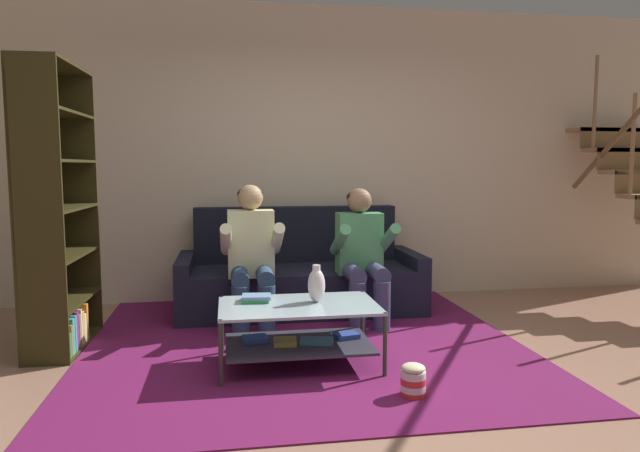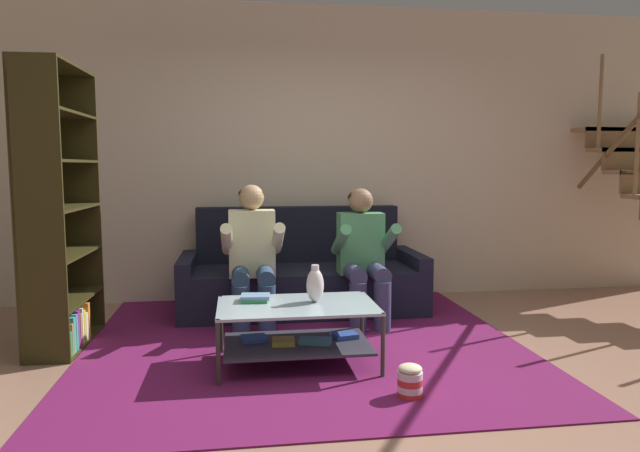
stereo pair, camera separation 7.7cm
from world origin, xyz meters
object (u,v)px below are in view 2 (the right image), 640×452
at_px(vase, 315,285).
at_px(book_stack, 255,298).
at_px(person_seated_left, 252,251).
at_px(coffee_table, 297,325).
at_px(popcorn_tub, 410,381).
at_px(couch, 302,278).
at_px(person_seated_right, 363,251).
at_px(bookshelf, 55,233).

xyz_separation_m(vase, book_stack, (-0.40, 0.08, -0.10)).
xyz_separation_m(person_seated_left, vase, (0.40, -0.91, -0.10)).
bearing_deg(person_seated_left, coffee_table, -74.27).
height_order(coffee_table, book_stack, book_stack).
bearing_deg(popcorn_tub, book_stack, 138.60).
relative_size(couch, person_seated_right, 1.92).
height_order(couch, person_seated_right, person_seated_right).
relative_size(couch, book_stack, 10.61).
height_order(vase, popcorn_tub, vase).
xyz_separation_m(person_seated_right, vase, (-0.53, -0.91, -0.08)).
xyz_separation_m(person_seated_right, coffee_table, (-0.66, -0.95, -0.35)).
bearing_deg(bookshelf, book_stack, -20.58).
distance_m(book_stack, bookshelf, 1.58).
relative_size(couch, popcorn_tub, 11.03).
relative_size(person_seated_right, bookshelf, 0.56).
relative_size(book_stack, popcorn_tub, 1.04).
xyz_separation_m(couch, person_seated_left, (-0.46, -0.53, 0.34)).
xyz_separation_m(couch, book_stack, (-0.47, -1.36, 0.14)).
height_order(person_seated_right, coffee_table, person_seated_right).
distance_m(coffee_table, popcorn_tub, 0.88).
relative_size(vase, book_stack, 1.23).
bearing_deg(coffee_table, person_seated_right, 55.27).
bearing_deg(popcorn_tub, person_seated_right, 87.36).
bearing_deg(couch, book_stack, -109.12).
relative_size(person_seated_left, popcorn_tub, 5.92).
distance_m(couch, coffee_table, 1.50).
bearing_deg(person_seated_right, person_seated_left, 179.80).
distance_m(person_seated_left, person_seated_right, 0.93).
bearing_deg(book_stack, person_seated_left, 89.45).
height_order(coffee_table, vase, vase).
bearing_deg(coffee_table, couch, 82.51).
distance_m(book_stack, popcorn_tub, 1.20).
xyz_separation_m(person_seated_left, book_stack, (-0.01, -0.83, -0.20)).
xyz_separation_m(person_seated_right, popcorn_tub, (-0.07, -1.58, -0.52)).
distance_m(couch, person_seated_left, 0.78).
bearing_deg(bookshelf, popcorn_tub, -29.50).
relative_size(vase, bookshelf, 0.12).
xyz_separation_m(coffee_table, popcorn_tub, (0.59, -0.64, -0.17)).
bearing_deg(popcorn_tub, coffee_table, 132.63).
bearing_deg(vase, book_stack, 168.79).
height_order(couch, person_seated_left, person_seated_left).
distance_m(couch, person_seated_right, 0.78).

